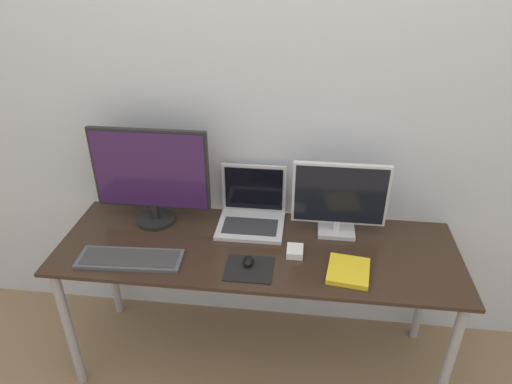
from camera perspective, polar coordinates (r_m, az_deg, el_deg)
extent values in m
cube|color=silver|center=(2.16, 1.28, 10.37)|extent=(7.00, 0.05, 2.50)
cube|color=#332319|center=(2.09, 0.13, -7.04)|extent=(1.81, 0.60, 0.02)
cylinder|color=#99999E|center=(2.39, -22.32, -15.62)|extent=(0.04, 0.04, 0.70)
cylinder|color=#99999E|center=(2.25, 22.89, -19.29)|extent=(0.04, 0.04, 0.70)
cylinder|color=#99999E|center=(2.71, -17.68, -8.47)|extent=(0.04, 0.04, 0.70)
cylinder|color=#99999E|center=(2.59, 20.33, -11.10)|extent=(0.04, 0.04, 0.70)
cylinder|color=black|center=(2.31, -12.36, -3.37)|extent=(0.19, 0.19, 0.02)
cylinder|color=black|center=(2.28, -12.48, -2.36)|extent=(0.04, 0.04, 0.08)
cube|color=black|center=(2.18, -13.08, 2.76)|extent=(0.55, 0.02, 0.40)
cube|color=#331947|center=(2.17, -13.19, 2.60)|extent=(0.53, 0.01, 0.38)
cube|color=silver|center=(2.20, 9.99, -4.86)|extent=(0.17, 0.12, 0.02)
cylinder|color=silver|center=(2.18, 10.07, -4.08)|extent=(0.04, 0.04, 0.05)
cube|color=silver|center=(2.10, 10.46, -0.25)|extent=(0.43, 0.02, 0.30)
cube|color=black|center=(2.09, 10.47, -0.43)|extent=(0.41, 0.01, 0.28)
cube|color=silver|center=(2.21, -0.67, -4.25)|extent=(0.32, 0.26, 0.02)
cube|color=#2D2D33|center=(2.19, -0.74, -4.30)|extent=(0.26, 0.14, 0.00)
cube|color=silver|center=(2.25, -0.26, 0.50)|extent=(0.32, 0.01, 0.25)
cube|color=black|center=(2.24, -0.29, 0.38)|extent=(0.28, 0.00, 0.22)
cube|color=#4C4C51|center=(2.07, -15.46, -8.08)|extent=(0.46, 0.18, 0.02)
cube|color=#383838|center=(2.07, -15.49, -7.88)|extent=(0.42, 0.14, 0.00)
cube|color=black|center=(1.96, -0.86, -9.56)|extent=(0.20, 0.18, 0.00)
ellipsoid|color=black|center=(1.97, -0.97, -8.64)|extent=(0.04, 0.07, 0.03)
cube|color=yellow|center=(1.97, 11.48, -9.64)|extent=(0.19, 0.21, 0.02)
cube|color=white|center=(1.97, 11.48, -9.64)|extent=(0.19, 0.20, 0.02)
cube|color=white|center=(2.04, 4.88, -7.39)|extent=(0.07, 0.09, 0.03)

